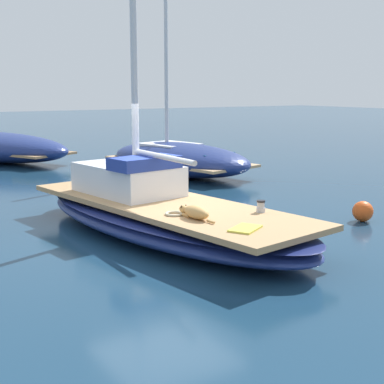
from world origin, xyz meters
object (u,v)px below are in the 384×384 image
object	(u,v)px
dog_tan	(195,212)
moored_boat_starboard_side	(179,158)
coiled_rope	(174,214)
deck_towel	(245,229)
sailboat_main	(164,218)
deck_winch	(261,207)
mooring_buoy	(363,211)

from	to	relation	value
dog_tan	moored_boat_starboard_side	world-z (taller)	moored_boat_starboard_side
coiled_rope	deck_towel	xyz separation A→B (m)	(0.42, -1.44, -0.01)
coiled_rope	dog_tan	bearing A→B (deg)	-68.28
sailboat_main	coiled_rope	bearing A→B (deg)	-110.61
sailboat_main	deck_winch	bearing A→B (deg)	-59.54
mooring_buoy	deck_winch	bearing A→B (deg)	-172.34
coiled_rope	deck_towel	bearing A→B (deg)	-73.81
deck_towel	deck_winch	bearing A→B (deg)	40.20
deck_towel	dog_tan	bearing A→B (deg)	103.92
mooring_buoy	coiled_rope	bearing A→B (deg)	177.53
coiled_rope	moored_boat_starboard_side	size ratio (longest dim) A/B	0.05
mooring_buoy	dog_tan	bearing A→B (deg)	-177.23
deck_winch	mooring_buoy	size ratio (longest dim) A/B	0.48
deck_winch	deck_towel	size ratio (longest dim) A/B	0.38
deck_winch	moored_boat_starboard_side	distance (m)	8.64
deck_winch	moored_boat_starboard_side	world-z (taller)	moored_boat_starboard_side
sailboat_main	coiled_rope	xyz separation A→B (m)	(-0.40, -1.07, 0.35)
coiled_rope	moored_boat_starboard_side	bearing A→B (deg)	58.59
deck_winch	moored_boat_starboard_side	size ratio (longest dim) A/B	0.03
moored_boat_starboard_side	coiled_rope	bearing A→B (deg)	-121.41
sailboat_main	moored_boat_starboard_side	distance (m)	7.59
deck_winch	mooring_buoy	xyz separation A→B (m)	(3.14, 0.42, -0.54)
sailboat_main	coiled_rope	world-z (taller)	coiled_rope
moored_boat_starboard_side	mooring_buoy	size ratio (longest dim) A/B	13.95
dog_tan	moored_boat_starboard_side	xyz separation A→B (m)	(4.38, 7.84, -0.21)
dog_tan	moored_boat_starboard_side	size ratio (longest dim) A/B	0.16
deck_winch	deck_towel	world-z (taller)	deck_winch
sailboat_main	dog_tan	xyz separation A→B (m)	(-0.24, -1.48, 0.43)
deck_winch	moored_boat_starboard_side	bearing A→B (deg)	68.67
coiled_rope	moored_boat_starboard_side	world-z (taller)	moored_boat_starboard_side
sailboat_main	dog_tan	size ratio (longest dim) A/B	7.91
sailboat_main	deck_winch	world-z (taller)	deck_winch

